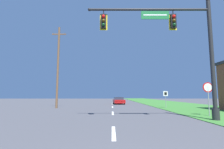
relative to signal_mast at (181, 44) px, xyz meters
The scene contains 7 objects.
grass_verge_right 21.94m from the signal_mast, 73.71° to the left, with size 10.00×110.00×0.04m.
road_center_line 14.19m from the signal_mast, 109.74° to the left, with size 0.16×34.80×0.01m.
signal_mast is the anchor object (origin of this frame).
car_ahead 21.22m from the signal_mast, 99.33° to the left, with size 2.11×4.72×1.19m.
stop_sign 4.61m from the signal_mast, 39.02° to the left, with size 0.76×0.07×2.50m.
route_sign_post 11.20m from the signal_mast, 79.11° to the left, with size 0.55×0.06×2.03m.
utility_pole_near 15.43m from the signal_mast, 137.29° to the left, with size 1.80×0.26×10.22m.
Camera 1 is at (-0.07, -1.60, 1.57)m, focal length 28.00 mm.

